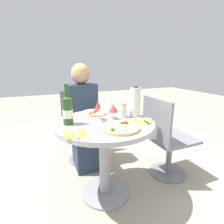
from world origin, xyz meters
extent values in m
plane|color=#9E937F|center=(0.00, 0.00, 0.00)|extent=(12.00, 12.00, 0.00)
cylinder|color=gray|center=(0.00, 0.00, 0.01)|extent=(0.44, 0.44, 0.02)
cylinder|color=gray|center=(0.00, 0.00, 0.35)|extent=(0.10, 0.10, 0.65)
cylinder|color=#9E9EA3|center=(0.00, 0.00, 0.69)|extent=(0.83, 0.83, 0.04)
cylinder|color=slate|center=(-0.03, 0.68, 0.01)|extent=(0.39, 0.39, 0.01)
cylinder|color=slate|center=(-0.03, 0.68, 0.20)|extent=(0.06, 0.06, 0.40)
cube|color=slate|center=(-0.03, 0.68, 0.42)|extent=(0.44, 0.44, 0.03)
cube|color=slate|center=(-0.03, 0.89, 0.65)|extent=(0.44, 0.02, 0.42)
cube|color=#28384C|center=(-0.03, 0.51, 0.22)|extent=(0.29, 0.33, 0.43)
cube|color=#28384C|center=(-0.03, 0.68, 0.69)|extent=(0.34, 0.21, 0.52)
sphere|color=tan|center=(-0.03, 0.68, 1.06)|extent=(0.21, 0.21, 0.21)
sphere|color=tan|center=(-0.03, 0.68, 1.08)|extent=(0.20, 0.20, 0.20)
cylinder|color=slate|center=(0.75, 0.03, 0.01)|extent=(0.39, 0.39, 0.01)
cylinder|color=slate|center=(0.75, 0.03, 0.20)|extent=(0.06, 0.06, 0.40)
cube|color=slate|center=(0.75, 0.03, 0.42)|extent=(0.44, 0.44, 0.03)
cube|color=slate|center=(0.55, 0.03, 0.65)|extent=(0.02, 0.44, 0.42)
cylinder|color=#DBB26B|center=(0.04, -0.21, 0.72)|extent=(0.29, 0.29, 0.02)
sphere|color=#336B28|center=(-0.04, -0.27, 0.74)|extent=(0.03, 0.03, 0.03)
sphere|color=#336B28|center=(0.08, -0.16, 0.74)|extent=(0.03, 0.03, 0.03)
sphere|color=beige|center=(0.14, -0.17, 0.74)|extent=(0.04, 0.04, 0.04)
sphere|color=#B22D1E|center=(0.11, -0.17, 0.74)|extent=(0.03, 0.03, 0.03)
cylinder|color=#DBB26B|center=(-0.01, 0.26, 0.72)|extent=(0.23, 0.23, 0.02)
sphere|color=#B22D1E|center=(-0.02, 0.22, 0.74)|extent=(0.03, 0.03, 0.03)
sphere|color=#336B28|center=(0.01, 0.25, 0.74)|extent=(0.04, 0.04, 0.04)
sphere|color=#B22D1E|center=(-0.06, 0.20, 0.74)|extent=(0.03, 0.03, 0.03)
sphere|color=#B22D1E|center=(0.03, 0.24, 0.74)|extent=(0.04, 0.04, 0.04)
cylinder|color=#23471E|center=(-0.29, 0.05, 0.81)|extent=(0.08, 0.08, 0.21)
cone|color=#23471E|center=(-0.29, 0.05, 0.93)|extent=(0.08, 0.08, 0.03)
cylinder|color=#23471E|center=(-0.29, 0.05, 0.98)|extent=(0.03, 0.03, 0.09)
cylinder|color=silver|center=(-0.29, 0.05, 0.80)|extent=(0.08, 0.08, 0.07)
cylinder|color=silver|center=(0.31, 0.03, 0.84)|extent=(0.09, 0.09, 0.26)
cylinder|color=brown|center=(0.31, 0.03, 0.98)|extent=(0.05, 0.05, 0.02)
cylinder|color=silver|center=(0.20, 0.04, 0.77)|extent=(0.07, 0.07, 0.12)
cylinder|color=#B2B2B7|center=(0.20, 0.04, 0.83)|extent=(0.06, 0.06, 0.02)
cylinder|color=silver|center=(-0.03, 0.08, 0.71)|extent=(0.06, 0.06, 0.00)
cylinder|color=silver|center=(-0.03, 0.08, 0.75)|extent=(0.01, 0.01, 0.08)
cone|color=#9E383D|center=(-0.03, 0.08, 0.83)|extent=(0.07, 0.07, 0.08)
cylinder|color=silver|center=(0.08, 0.08, 0.71)|extent=(0.06, 0.06, 0.00)
cylinder|color=silver|center=(0.08, 0.08, 0.75)|extent=(0.01, 0.01, 0.08)
cone|color=silver|center=(0.08, 0.08, 0.84)|extent=(0.07, 0.07, 0.08)
cylinder|color=silver|center=(0.08, 0.00, 0.71)|extent=(0.06, 0.06, 0.00)
cylinder|color=silver|center=(0.08, 0.00, 0.75)|extent=(0.01, 0.01, 0.07)
cone|color=#9E383D|center=(0.08, 0.00, 0.82)|extent=(0.08, 0.08, 0.06)
cylinder|color=silver|center=(-0.03, 0.00, 0.71)|extent=(0.06, 0.06, 0.00)
cylinder|color=silver|center=(-0.03, 0.00, 0.74)|extent=(0.01, 0.01, 0.06)
cone|color=silver|center=(-0.03, 0.00, 0.81)|extent=(0.07, 0.07, 0.06)
cube|color=yellow|center=(-0.28, -0.18, 0.71)|extent=(0.15, 0.15, 0.00)
cube|color=silver|center=(-0.28, -0.18, 0.72)|extent=(0.02, 0.19, 0.00)
cube|color=silver|center=(-0.28, -0.23, 0.72)|extent=(0.02, 0.09, 0.00)
cube|color=yellow|center=(0.30, -0.13, 0.71)|extent=(0.16, 0.16, 0.00)
cube|color=silver|center=(0.30, -0.13, 0.72)|extent=(0.04, 0.19, 0.00)
cube|color=black|center=(0.30, -0.17, 0.72)|extent=(0.03, 0.09, 0.00)
camera|label=1|loc=(-0.48, -1.31, 1.17)|focal=28.00mm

